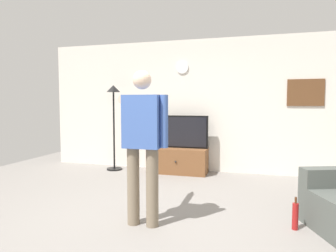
{
  "coord_description": "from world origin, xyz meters",
  "views": [
    {
      "loc": [
        1.14,
        -3.13,
        1.38
      ],
      "look_at": [
        -0.07,
        1.2,
        1.05
      ],
      "focal_mm": 31.62,
      "sensor_mm": 36.0,
      "label": 1
    }
  ],
  "objects_px": {
    "tv_stand": "(179,160)",
    "floor_lamp": "(114,110)",
    "person_standing_nearer_lamp": "(143,138)",
    "wall_clock": "(182,67)",
    "framed_picture": "(305,93)",
    "beverage_bottle": "(295,216)",
    "television": "(179,132)"
  },
  "relations": [
    {
      "from": "tv_stand",
      "to": "person_standing_nearer_lamp",
      "type": "distance_m",
      "value": 2.73
    },
    {
      "from": "wall_clock",
      "to": "framed_picture",
      "type": "height_order",
      "value": "wall_clock"
    },
    {
      "from": "television",
      "to": "person_standing_nearer_lamp",
      "type": "bearing_deg",
      "value": -85.48
    },
    {
      "from": "tv_stand",
      "to": "floor_lamp",
      "type": "xyz_separation_m",
      "value": [
        -1.38,
        -0.09,
        1.02
      ]
    },
    {
      "from": "person_standing_nearer_lamp",
      "to": "beverage_bottle",
      "type": "distance_m",
      "value": 1.89
    },
    {
      "from": "floor_lamp",
      "to": "framed_picture",
      "type": "bearing_deg",
      "value": 5.84
    },
    {
      "from": "wall_clock",
      "to": "person_standing_nearer_lamp",
      "type": "xyz_separation_m",
      "value": [
        0.21,
        -2.91,
        -1.14
      ]
    },
    {
      "from": "person_standing_nearer_lamp",
      "to": "tv_stand",
      "type": "bearing_deg",
      "value": 94.6
    },
    {
      "from": "tv_stand",
      "to": "floor_lamp",
      "type": "relative_size",
      "value": 0.64
    },
    {
      "from": "framed_picture",
      "to": "floor_lamp",
      "type": "distance_m",
      "value": 3.77
    },
    {
      "from": "tv_stand",
      "to": "beverage_bottle",
      "type": "relative_size",
      "value": 3.11
    },
    {
      "from": "television",
      "to": "wall_clock",
      "type": "height_order",
      "value": "wall_clock"
    },
    {
      "from": "tv_stand",
      "to": "person_standing_nearer_lamp",
      "type": "height_order",
      "value": "person_standing_nearer_lamp"
    },
    {
      "from": "tv_stand",
      "to": "wall_clock",
      "type": "distance_m",
      "value": 1.91
    },
    {
      "from": "framed_picture",
      "to": "floor_lamp",
      "type": "height_order",
      "value": "framed_picture"
    },
    {
      "from": "wall_clock",
      "to": "framed_picture",
      "type": "bearing_deg",
      "value": 0.12
    },
    {
      "from": "floor_lamp",
      "to": "beverage_bottle",
      "type": "bearing_deg",
      "value": -34.15
    },
    {
      "from": "wall_clock",
      "to": "television",
      "type": "bearing_deg",
      "value": -90.0
    },
    {
      "from": "tv_stand",
      "to": "wall_clock",
      "type": "bearing_deg",
      "value": 90.0
    },
    {
      "from": "tv_stand",
      "to": "floor_lamp",
      "type": "bearing_deg",
      "value": -176.41
    },
    {
      "from": "television",
      "to": "tv_stand",
      "type": "bearing_deg",
      "value": -90.0
    },
    {
      "from": "wall_clock",
      "to": "floor_lamp",
      "type": "xyz_separation_m",
      "value": [
        -1.38,
        -0.38,
        -0.87
      ]
    },
    {
      "from": "television",
      "to": "beverage_bottle",
      "type": "height_order",
      "value": "television"
    },
    {
      "from": "tv_stand",
      "to": "framed_picture",
      "type": "xyz_separation_m",
      "value": [
        2.35,
        0.3,
        1.35
      ]
    },
    {
      "from": "television",
      "to": "framed_picture",
      "type": "bearing_deg",
      "value": 6.03
    },
    {
      "from": "framed_picture",
      "to": "floor_lamp",
      "type": "bearing_deg",
      "value": -174.16
    },
    {
      "from": "wall_clock",
      "to": "person_standing_nearer_lamp",
      "type": "distance_m",
      "value": 3.13
    },
    {
      "from": "tv_stand",
      "to": "floor_lamp",
      "type": "distance_m",
      "value": 1.72
    },
    {
      "from": "person_standing_nearer_lamp",
      "to": "beverage_bottle",
      "type": "relative_size",
      "value": 4.8
    },
    {
      "from": "wall_clock",
      "to": "floor_lamp",
      "type": "relative_size",
      "value": 0.14
    },
    {
      "from": "tv_stand",
      "to": "person_standing_nearer_lamp",
      "type": "relative_size",
      "value": 0.65
    },
    {
      "from": "beverage_bottle",
      "to": "person_standing_nearer_lamp",
      "type": "bearing_deg",
      "value": -169.02
    }
  ]
}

